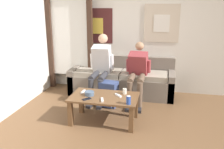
% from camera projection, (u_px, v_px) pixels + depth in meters
% --- Properties ---
extents(wall_back, '(10.00, 0.07, 2.55)m').
position_uv_depth(wall_back, '(134.00, 30.00, 5.16)').
color(wall_back, silver).
rests_on(wall_back, ground_plane).
extents(door_frame, '(1.00, 0.10, 2.15)m').
position_uv_depth(door_frame, '(70.00, 34.00, 5.25)').
color(door_frame, '#382319').
rests_on(door_frame, ground_plane).
extents(couch, '(2.11, 0.69, 0.76)m').
position_uv_depth(couch, '(122.00, 81.00, 5.15)').
color(couch, '#70665B').
rests_on(couch, ground_plane).
extents(coffee_table, '(1.05, 0.62, 0.43)m').
position_uv_depth(coffee_table, '(104.00, 101.00, 3.92)').
color(coffee_table, brown).
rests_on(coffee_table, ground_plane).
extents(person_seated_adult, '(0.47, 0.86, 1.25)m').
position_uv_depth(person_seated_adult, '(101.00, 65.00, 4.79)').
color(person_seated_adult, '#2D2D33').
rests_on(person_seated_adult, ground_plane).
extents(person_seated_teen, '(0.47, 0.86, 1.12)m').
position_uv_depth(person_seated_teen, '(137.00, 71.00, 4.65)').
color(person_seated_teen, brown).
rests_on(person_seated_teen, ground_plane).
extents(backpack, '(0.34, 0.30, 0.46)m').
position_uv_depth(backpack, '(109.00, 95.00, 4.54)').
color(backpack, navy).
rests_on(backpack, ground_plane).
extents(ceramic_bowl, '(0.15, 0.15, 0.07)m').
position_uv_depth(ceramic_bowl, '(89.00, 93.00, 3.92)').
color(ceramic_bowl, '#475B75').
rests_on(ceramic_bowl, coffee_table).
extents(pillar_candle, '(0.06, 0.06, 0.10)m').
position_uv_depth(pillar_candle, '(125.00, 91.00, 3.98)').
color(pillar_candle, silver).
rests_on(pillar_candle, coffee_table).
extents(drink_can_blue, '(0.07, 0.07, 0.12)m').
position_uv_depth(drink_can_blue, '(129.00, 100.00, 3.58)').
color(drink_can_blue, '#28479E').
rests_on(drink_can_blue, coffee_table).
extents(game_controller_near_left, '(0.04, 0.14, 0.03)m').
position_uv_depth(game_controller_near_left, '(83.00, 92.00, 4.06)').
color(game_controller_near_left, white).
rests_on(game_controller_near_left, coffee_table).
extents(game_controller_near_right, '(0.08, 0.15, 0.03)m').
position_uv_depth(game_controller_near_right, '(102.00, 100.00, 3.72)').
color(game_controller_near_right, white).
rests_on(game_controller_near_right, coffee_table).
extents(game_controller_far_center, '(0.13, 0.13, 0.03)m').
position_uv_depth(game_controller_far_center, '(118.00, 95.00, 3.90)').
color(game_controller_far_center, white).
rests_on(game_controller_far_center, coffee_table).
extents(cell_phone, '(0.14, 0.15, 0.01)m').
position_uv_depth(cell_phone, '(87.00, 99.00, 3.77)').
color(cell_phone, black).
rests_on(cell_phone, coffee_table).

